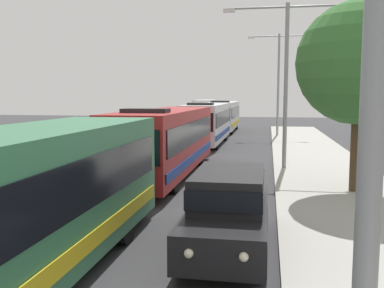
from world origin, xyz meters
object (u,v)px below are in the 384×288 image
box_truck_oncoming (204,112)px  streetlamp_mid (286,67)px  bus_second_in_line (167,139)px  roadside_tree (358,63)px  bus_fourth_in_line (224,115)px  streetlamp_far (278,75)px  bus_lead (15,205)px  white_suv (229,207)px  bus_middle (207,122)px

box_truck_oncoming → streetlamp_mid: streetlamp_mid is taller
bus_second_in_line → roadside_tree: 8.79m
streetlamp_mid → roadside_tree: bearing=-64.8°
roadside_tree → box_truck_oncoming: bearing=106.7°
bus_fourth_in_line → streetlamp_far: 8.25m
bus_lead → bus_second_in_line: bearing=90.0°
white_suv → bus_lead: bearing=-140.9°
streetlamp_mid → bus_second_in_line: bearing=-156.0°
box_truck_oncoming → roadside_tree: roadside_tree is taller
bus_middle → streetlamp_far: (5.40, 7.46, 3.88)m
bus_lead → bus_second_in_line: size_ratio=0.91×
box_truck_oncoming → streetlamp_far: 16.70m
streetlamp_mid → roadside_tree: (2.37, -5.04, -0.20)m
white_suv → roadside_tree: roadside_tree is taller
white_suv → box_truck_oncoming: box_truck_oncoming is taller
bus_middle → streetlamp_mid: bearing=-63.4°
bus_lead → bus_second_in_line: 12.23m
white_suv → bus_middle: bearing=99.4°
bus_second_in_line → streetlamp_far: size_ratio=1.30×
streetlamp_far → white_suv: bearing=-93.3°
white_suv → streetlamp_far: (1.70, 29.84, 4.53)m
bus_second_in_line → roadside_tree: (7.77, -2.64, 3.17)m
streetlamp_far → bus_lead: bearing=-99.3°
bus_lead → bus_middle: size_ratio=1.01×
bus_second_in_line → box_truck_oncoming: size_ratio=1.41×
streetlamp_mid → streetlamp_far: size_ratio=0.89×
bus_fourth_in_line → roadside_tree: roadside_tree is taller
bus_lead → white_suv: (3.70, 3.01, -0.65)m
box_truck_oncoming → bus_second_in_line: bearing=-84.5°
bus_fourth_in_line → bus_second_in_line: bearing=-90.0°
bus_lead → streetlamp_mid: streetlamp_mid is taller
roadside_tree → bus_second_in_line: bearing=161.2°
bus_second_in_line → white_suv: 9.96m
bus_second_in_line → box_truck_oncoming: bus_second_in_line is taller
bus_second_in_line → box_truck_oncoming: bearing=95.5°
bus_fourth_in_line → white_suv: (3.70, -34.72, -0.66)m
bus_middle → white_suv: bus_middle is taller
streetlamp_far → box_truck_oncoming: bearing=122.4°
white_suv → box_truck_oncoming: bearing=99.1°
bus_middle → bus_fourth_in_line: same height
bus_middle → bus_fourth_in_line: bearing=90.0°
streetlamp_far → roadside_tree: 23.38m
bus_lead → streetlamp_mid: (5.40, 14.63, 3.38)m
bus_lead → streetlamp_mid: size_ratio=1.34×
streetlamp_far → bus_second_in_line: bearing=-104.7°
bus_lead → white_suv: size_ratio=2.09×
bus_lead → bus_middle: (-0.00, 25.39, -0.00)m
roadside_tree → white_suv: bearing=-121.7°
box_truck_oncoming → streetlamp_mid: bearing=-74.8°
box_truck_oncoming → streetlamp_far: bearing=-57.6°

